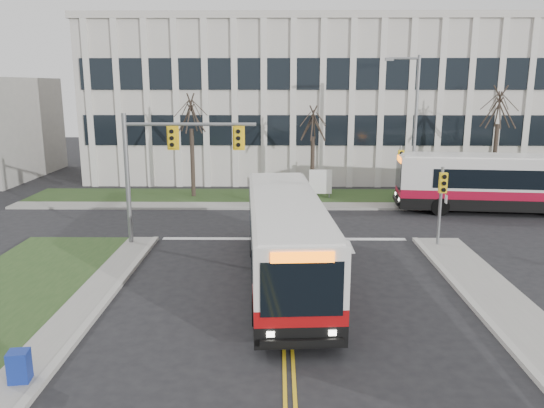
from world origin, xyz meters
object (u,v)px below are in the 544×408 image
(directory_sign, at_px, (320,182))
(newspaper_box_blue, at_px, (20,369))
(bus_cross, at_px, (507,185))
(streetlight, at_px, (413,122))
(bus_main, at_px, (285,241))

(directory_sign, xyz_separation_m, newspaper_box_blue, (-9.30, -22.45, -0.70))
(directory_sign, distance_m, bus_cross, 11.30)
(directory_sign, distance_m, newspaper_box_blue, 24.31)
(bus_cross, distance_m, newspaper_box_blue, 27.60)
(bus_cross, bearing_deg, streetlight, -106.94)
(directory_sign, relative_size, bus_cross, 0.16)
(newspaper_box_blue, bearing_deg, streetlight, 46.82)
(directory_sign, height_order, newspaper_box_blue, directory_sign)
(directory_sign, height_order, bus_main, bus_main)
(bus_main, bearing_deg, bus_cross, 37.45)
(streetlight, distance_m, newspaper_box_blue, 26.26)
(streetlight, bearing_deg, newspaper_box_blue, -125.04)
(bus_cross, bearing_deg, bus_main, -43.04)
(newspaper_box_blue, bearing_deg, bus_cross, 35.26)
(bus_main, bearing_deg, directory_sign, 76.95)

